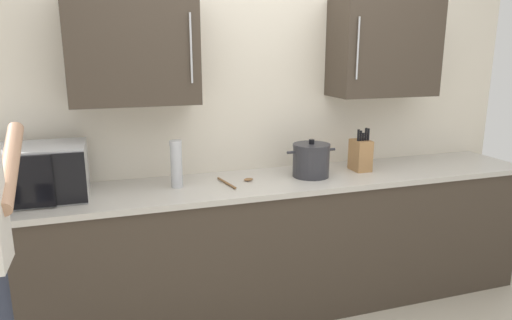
% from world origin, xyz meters
% --- Properties ---
extents(back_wall_tiled, '(3.91, 0.44, 2.79)m').
position_xyz_m(back_wall_tiled, '(-0.00, 1.12, 1.47)').
color(back_wall_tiled, beige).
rests_on(back_wall_tiled, ground_plane).
extents(counter_unit, '(3.64, 0.61, 0.92)m').
position_xyz_m(counter_unit, '(0.00, 0.82, 0.46)').
color(counter_unit, '#3D3328').
rests_on(counter_unit, ground_plane).
extents(microwave_oven, '(0.57, 0.40, 0.30)m').
position_xyz_m(microwave_oven, '(-1.45, 0.85, 1.07)').
color(microwave_oven, '#B7BABF').
rests_on(microwave_oven, counter_unit).
extents(knife_block, '(0.11, 0.15, 0.30)m').
position_xyz_m(knife_block, '(0.63, 0.85, 1.03)').
color(knife_block, '#A37547').
rests_on(knife_block, counter_unit).
extents(wooden_spoon, '(0.22, 0.25, 0.02)m').
position_xyz_m(wooden_spoon, '(-0.26, 0.82, 0.93)').
color(wooden_spoon, brown).
rests_on(wooden_spoon, counter_unit).
extents(stock_pot, '(0.34, 0.24, 0.25)m').
position_xyz_m(stock_pot, '(0.25, 0.81, 1.03)').
color(stock_pot, '#2D2D33').
rests_on(stock_pot, counter_unit).
extents(thermos_flask, '(0.07, 0.07, 0.29)m').
position_xyz_m(thermos_flask, '(-0.63, 0.84, 1.06)').
color(thermos_flask, '#B7BABF').
rests_on(thermos_flask, counter_unit).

